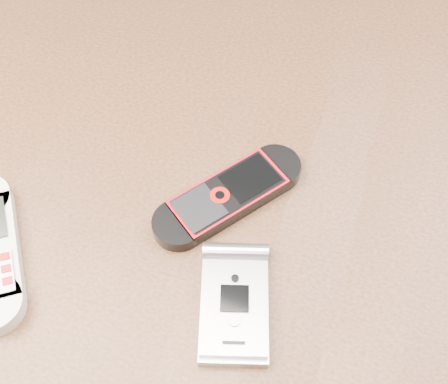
{
  "coord_description": "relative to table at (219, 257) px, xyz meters",
  "views": [
    {
      "loc": [
        0.08,
        -0.27,
        1.18
      ],
      "look_at": [
        0.01,
        0.0,
        0.76
      ],
      "focal_mm": 50.0,
      "sensor_mm": 36.0,
      "label": 1
    }
  ],
  "objects": [
    {
      "name": "table",
      "position": [
        0.0,
        0.0,
        0.0
      ],
      "size": [
        1.2,
        0.8,
        0.75
      ],
      "color": "black",
      "rests_on": "ground"
    },
    {
      "name": "motorola_razr",
      "position": [
        0.04,
        -0.09,
        0.11
      ],
      "size": [
        0.07,
        0.11,
        0.01
      ],
      "primitive_type": "cube",
      "rotation": [
        0.0,
        0.0,
        0.25
      ],
      "color": "#B7B7BC",
      "rests_on": "table"
    },
    {
      "name": "nokia_black_red",
      "position": [
        0.01,
        -0.0,
        0.11
      ],
      "size": [
        0.12,
        0.13,
        0.01
      ],
      "primitive_type": "cube",
      "rotation": [
        0.0,
        0.0,
        -0.68
      ],
      "color": "black",
      "rests_on": "table"
    }
  ]
}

